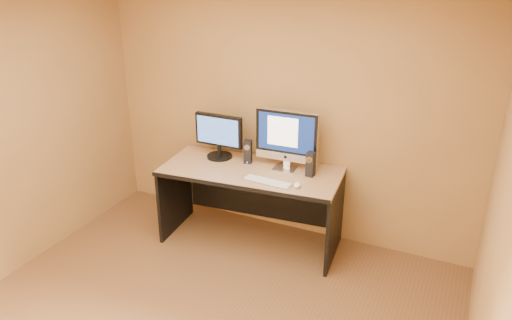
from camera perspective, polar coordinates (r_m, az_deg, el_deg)
The scene contains 10 objects.
walls at distance 3.48m, azimuth -9.10°, elevation -3.90°, with size 4.00×4.00×2.60m, color olive, non-canonical shape.
desk at distance 5.15m, azimuth -0.60°, elevation -5.33°, with size 1.78×0.78×0.82m, color #A98354, non-canonical shape.
imac at distance 4.88m, azimuth 3.39°, elevation 2.26°, with size 0.63×0.23×0.61m, color silver, non-canonical shape.
second_monitor at distance 5.19m, azimuth -4.25°, elevation 2.70°, with size 0.53×0.27×0.47m, color black, non-canonical shape.
speaker_left at distance 5.08m, azimuth -0.93°, elevation 0.97°, with size 0.08×0.08×0.25m, color black, non-canonical shape.
speaker_right at distance 4.81m, azimuth 6.27°, elevation -0.48°, with size 0.08×0.08×0.25m, color black, non-canonical shape.
keyboard at distance 4.70m, azimuth 1.29°, elevation -2.48°, with size 0.48×0.13×0.02m, color #B9BABE.
mouse at distance 4.63m, azimuth 4.74°, elevation -2.83°, with size 0.06×0.11×0.04m, color white.
cable_a at distance 5.08m, azimuth 3.29°, elevation -0.53°, with size 0.01×0.01×0.25m, color black.
cable_b at distance 5.13m, azimuth 3.05°, elevation -0.26°, with size 0.01×0.01×0.20m, color black.
Camera 1 is at (1.78, -2.54, 2.86)m, focal length 35.00 mm.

